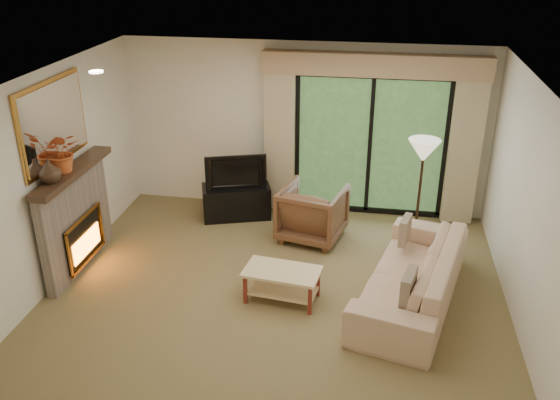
% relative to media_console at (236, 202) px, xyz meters
% --- Properties ---
extents(floor, '(5.50, 5.50, 0.00)m').
position_rel_media_console_xyz_m(floor, '(0.95, -1.95, -0.25)').
color(floor, olive).
rests_on(floor, ground).
extents(ceiling, '(5.50, 5.50, 0.00)m').
position_rel_media_console_xyz_m(ceiling, '(0.95, -1.95, 2.35)').
color(ceiling, silver).
rests_on(ceiling, ground).
extents(wall_back, '(5.00, 0.00, 5.00)m').
position_rel_media_console_xyz_m(wall_back, '(0.95, 0.55, 1.05)').
color(wall_back, white).
rests_on(wall_back, ground).
extents(wall_front, '(5.00, 0.00, 5.00)m').
position_rel_media_console_xyz_m(wall_front, '(0.95, -4.45, 1.05)').
color(wall_front, white).
rests_on(wall_front, ground).
extents(wall_left, '(0.00, 5.00, 5.00)m').
position_rel_media_console_xyz_m(wall_left, '(-1.80, -1.95, 1.05)').
color(wall_left, white).
rests_on(wall_left, ground).
extents(wall_right, '(0.00, 5.00, 5.00)m').
position_rel_media_console_xyz_m(wall_right, '(3.70, -1.95, 1.05)').
color(wall_right, white).
rests_on(wall_right, ground).
extents(fireplace, '(0.24, 1.70, 1.37)m').
position_rel_media_console_xyz_m(fireplace, '(-1.68, -1.75, 0.43)').
color(fireplace, slate).
rests_on(fireplace, floor).
extents(mirror, '(0.07, 1.45, 1.02)m').
position_rel_media_console_xyz_m(mirror, '(-1.76, -1.75, 1.70)').
color(mirror, '#BF8032').
rests_on(mirror, wall_left).
extents(sliding_door, '(2.26, 0.10, 2.16)m').
position_rel_media_console_xyz_m(sliding_door, '(1.95, 0.50, 0.85)').
color(sliding_door, black).
rests_on(sliding_door, floor).
extents(curtain_left, '(0.45, 0.18, 2.35)m').
position_rel_media_console_xyz_m(curtain_left, '(0.60, 0.39, 0.95)').
color(curtain_left, tan).
rests_on(curtain_left, floor).
extents(curtain_right, '(0.45, 0.18, 2.35)m').
position_rel_media_console_xyz_m(curtain_right, '(3.30, 0.39, 0.95)').
color(curtain_right, tan).
rests_on(curtain_right, floor).
extents(cornice, '(3.20, 0.24, 0.32)m').
position_rel_media_console_xyz_m(cornice, '(1.95, 0.41, 2.07)').
color(cornice, tan).
rests_on(cornice, wall_back).
extents(media_console, '(1.11, 0.75, 0.51)m').
position_rel_media_console_xyz_m(media_console, '(0.00, 0.00, 0.00)').
color(media_console, black).
rests_on(media_console, floor).
extents(tv, '(0.90, 0.40, 0.52)m').
position_rel_media_console_xyz_m(tv, '(0.00, 0.00, 0.52)').
color(tv, black).
rests_on(tv, media_console).
extents(armchair, '(1.02, 1.04, 0.79)m').
position_rel_media_console_xyz_m(armchair, '(1.22, -0.49, 0.14)').
color(armchair, brown).
rests_on(armchair, floor).
extents(sofa, '(1.50, 2.56, 0.70)m').
position_rel_media_console_xyz_m(sofa, '(2.56, -1.86, 0.10)').
color(sofa, tan).
rests_on(sofa, floor).
extents(pillow_near, '(0.20, 0.41, 0.39)m').
position_rel_media_console_xyz_m(pillow_near, '(2.48, -2.55, 0.33)').
color(pillow_near, brown).
rests_on(pillow_near, sofa).
extents(pillow_far, '(0.17, 0.35, 0.34)m').
position_rel_media_console_xyz_m(pillow_far, '(2.48, -1.17, 0.32)').
color(pillow_far, brown).
rests_on(pillow_far, sofa).
extents(coffee_table, '(0.95, 0.60, 0.40)m').
position_rel_media_console_xyz_m(coffee_table, '(1.06, -2.10, -0.05)').
color(coffee_table, beige).
rests_on(coffee_table, floor).
extents(floor_lamp, '(0.45, 0.45, 1.57)m').
position_rel_media_console_xyz_m(floor_lamp, '(2.66, -0.51, 0.53)').
color(floor_lamp, beige).
rests_on(floor_lamp, floor).
extents(vase, '(0.31, 0.31, 0.28)m').
position_rel_media_console_xyz_m(vase, '(-1.66, -2.18, 1.25)').
color(vase, '#3B291B').
rests_on(vase, fireplace).
extents(branches, '(0.56, 0.53, 0.51)m').
position_rel_media_console_xyz_m(branches, '(-1.66, -1.85, 1.37)').
color(branches, '#C85625').
rests_on(branches, fireplace).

